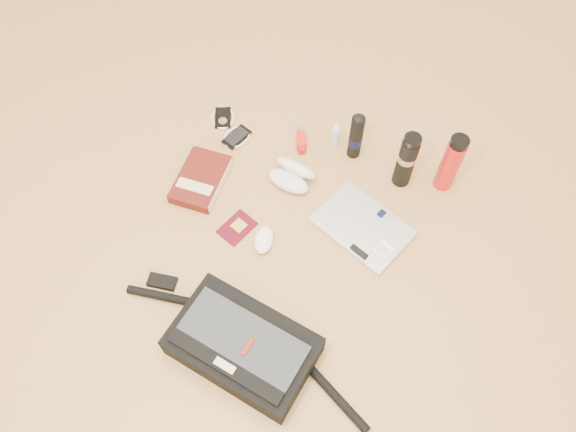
# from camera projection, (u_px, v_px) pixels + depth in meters

# --- Properties ---
(ground) EXTENTS (4.00, 4.00, 0.00)m
(ground) POSITION_uv_depth(u_px,v_px,m) (283.00, 259.00, 1.78)
(ground) COLOR tan
(ground) RESTS_ON ground
(messenger_bag) EXTENTS (0.81, 0.31, 0.11)m
(messenger_bag) POSITION_uv_depth(u_px,v_px,m) (242.00, 346.00, 1.58)
(messenger_bag) COLOR black
(messenger_bag) RESTS_ON ground
(laptop) EXTENTS (0.35, 0.30, 0.03)m
(laptop) POSITION_uv_depth(u_px,v_px,m) (363.00, 227.00, 1.82)
(laptop) COLOR silver
(laptop) RESTS_ON ground
(book) EXTENTS (0.15, 0.23, 0.04)m
(book) POSITION_uv_depth(u_px,v_px,m) (201.00, 180.00, 1.91)
(book) COLOR #4D120D
(book) RESTS_ON ground
(passport) EXTENTS (0.12, 0.14, 0.01)m
(passport) POSITION_uv_depth(u_px,v_px,m) (237.00, 228.00, 1.83)
(passport) COLOR #460613
(passport) RESTS_ON ground
(mouse) EXTENTS (0.08, 0.11, 0.03)m
(mouse) POSITION_uv_depth(u_px,v_px,m) (264.00, 240.00, 1.79)
(mouse) COLOR white
(mouse) RESTS_ON ground
(sunglasses_case) EXTENTS (0.17, 0.15, 0.09)m
(sunglasses_case) POSITION_uv_depth(u_px,v_px,m) (292.00, 175.00, 1.90)
(sunglasses_case) COLOR silver
(sunglasses_case) RESTS_ON ground
(ipod) EXTENTS (0.11, 0.11, 0.01)m
(ipod) POSITION_uv_depth(u_px,v_px,m) (223.00, 118.00, 2.06)
(ipod) COLOR black
(ipod) RESTS_ON ground
(phone) EXTENTS (0.11, 0.12, 0.01)m
(phone) POSITION_uv_depth(u_px,v_px,m) (237.00, 137.00, 2.02)
(phone) COLOR black
(phone) RESTS_ON ground
(inhaler) EXTENTS (0.06, 0.11, 0.03)m
(inhaler) POSITION_uv_depth(u_px,v_px,m) (301.00, 140.00, 2.00)
(inhaler) COLOR red
(inhaler) RESTS_ON ground
(spray_bottle) EXTENTS (0.03, 0.03, 0.11)m
(spray_bottle) POSITION_uv_depth(u_px,v_px,m) (336.00, 136.00, 1.97)
(spray_bottle) COLOR #BADDF6
(spray_bottle) RESTS_ON ground
(aerosol_can) EXTENTS (0.06, 0.06, 0.20)m
(aerosol_can) POSITION_uv_depth(u_px,v_px,m) (356.00, 136.00, 1.90)
(aerosol_can) COLOR black
(aerosol_can) RESTS_ON ground
(thermos_black) EXTENTS (0.08, 0.08, 0.23)m
(thermos_black) POSITION_uv_depth(u_px,v_px,m) (406.00, 160.00, 1.83)
(thermos_black) COLOR black
(thermos_black) RESTS_ON ground
(thermos_red) EXTENTS (0.08, 0.08, 0.24)m
(thermos_red) POSITION_uv_depth(u_px,v_px,m) (451.00, 163.00, 1.82)
(thermos_red) COLOR red
(thermos_red) RESTS_ON ground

